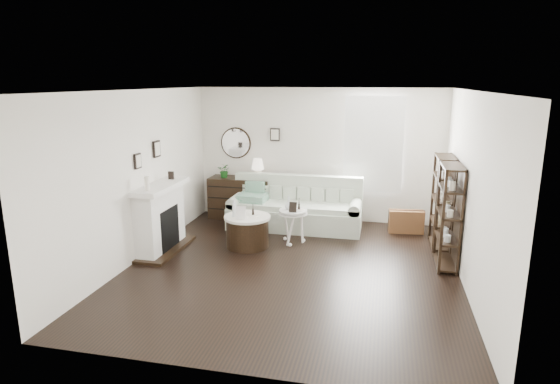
% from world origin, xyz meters
% --- Properties ---
extents(room, '(5.50, 5.50, 5.50)m').
position_xyz_m(room, '(0.73, 2.70, 1.60)').
color(room, black).
rests_on(room, ground).
extents(fireplace, '(0.50, 1.40, 1.84)m').
position_xyz_m(fireplace, '(-2.32, 0.30, 0.54)').
color(fireplace, white).
rests_on(fireplace, ground).
extents(shelf_unit_far, '(0.30, 0.80, 1.60)m').
position_xyz_m(shelf_unit_far, '(2.33, 1.55, 0.80)').
color(shelf_unit_far, black).
rests_on(shelf_unit_far, ground).
extents(shelf_unit_near, '(0.30, 0.80, 1.60)m').
position_xyz_m(shelf_unit_near, '(2.33, 0.65, 0.80)').
color(shelf_unit_near, black).
rests_on(shelf_unit_near, ground).
extents(sofa, '(2.58, 0.89, 1.00)m').
position_xyz_m(sofa, '(-0.34, 2.08, 0.33)').
color(sofa, beige).
rests_on(sofa, ground).
extents(quilt, '(0.57, 0.47, 0.14)m').
position_xyz_m(quilt, '(-1.18, 1.95, 0.59)').
color(quilt, '#25895E').
rests_on(quilt, sofa).
extents(suitcase, '(0.67, 0.28, 0.43)m').
position_xyz_m(suitcase, '(1.79, 2.20, 0.22)').
color(suitcase, brown).
rests_on(suitcase, ground).
extents(dresser, '(1.29, 0.55, 0.86)m').
position_xyz_m(dresser, '(-1.58, 2.47, 0.43)').
color(dresser, black).
rests_on(dresser, ground).
extents(table_lamp, '(0.32, 0.32, 0.41)m').
position_xyz_m(table_lamp, '(-1.21, 2.47, 1.07)').
color(table_lamp, beige).
rests_on(table_lamp, dresser).
extents(potted_plant, '(0.27, 0.24, 0.30)m').
position_xyz_m(potted_plant, '(-1.91, 2.42, 1.01)').
color(potted_plant, '#175219').
rests_on(potted_plant, dresser).
extents(drum_table, '(0.80, 0.80, 0.56)m').
position_xyz_m(drum_table, '(-0.94, 0.79, 0.28)').
color(drum_table, black).
rests_on(drum_table, ground).
extents(pedestal_table, '(0.51, 0.51, 0.61)m').
position_xyz_m(pedestal_table, '(-0.20, 1.14, 0.56)').
color(pedestal_table, white).
rests_on(pedestal_table, ground).
extents(eiffel_drum, '(0.12, 0.12, 0.19)m').
position_xyz_m(eiffel_drum, '(-0.85, 0.85, 0.65)').
color(eiffel_drum, black).
rests_on(eiffel_drum, drum_table).
extents(bottle_drum, '(0.07, 0.07, 0.30)m').
position_xyz_m(bottle_drum, '(-1.14, 0.70, 0.71)').
color(bottle_drum, silver).
rests_on(bottle_drum, drum_table).
extents(card_frame_drum, '(0.17, 0.08, 0.22)m').
position_xyz_m(card_frame_drum, '(-1.00, 0.59, 0.67)').
color(card_frame_drum, white).
rests_on(card_frame_drum, drum_table).
extents(eiffel_ped, '(0.13, 0.13, 0.19)m').
position_xyz_m(eiffel_ped, '(-0.10, 1.17, 0.71)').
color(eiffel_ped, black).
rests_on(eiffel_ped, pedestal_table).
extents(flask_ped, '(0.13, 0.13, 0.24)m').
position_xyz_m(flask_ped, '(-0.29, 1.16, 0.73)').
color(flask_ped, silver).
rests_on(flask_ped, pedestal_table).
extents(card_frame_ped, '(0.14, 0.06, 0.18)m').
position_xyz_m(card_frame_ped, '(-0.18, 1.00, 0.70)').
color(card_frame_ped, black).
rests_on(card_frame_ped, pedestal_table).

